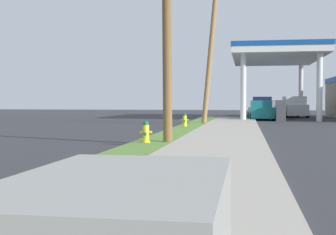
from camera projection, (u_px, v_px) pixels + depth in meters
fire_hydrant_second at (146, 133)px, 15.84m from camera, size 0.42×0.38×0.74m
fire_hydrant_third at (185, 120)px, 26.10m from camera, size 0.42×0.37×0.74m
utility_pole_midground at (167, 6)px, 15.96m from camera, size 0.55×1.37×9.13m
utility_pole_background at (211, 41)px, 30.06m from camera, size 1.72×1.20×10.36m
car_teal_by_near_pump at (261, 111)px, 38.11m from camera, size 2.11×4.58×1.57m
car_silver_by_far_pump at (270, 110)px, 41.41m from camera, size 2.11×4.57×1.57m
truck_navy_at_forecourt at (262, 107)px, 48.01m from camera, size 2.35×5.49×1.97m
truck_white_on_apron at (292, 108)px, 44.57m from camera, size 2.61×5.57×1.97m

